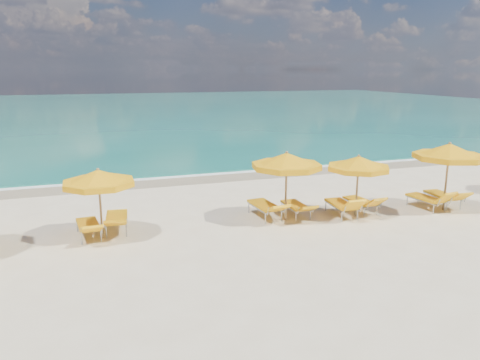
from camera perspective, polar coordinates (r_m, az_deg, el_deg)
name	(u,v)px	position (r m, az deg, el deg)	size (l,w,h in m)	color
ground_plane	(255,226)	(15.35, 1.81, -5.59)	(120.00, 120.00, 0.00)	beige
ocean	(123,110)	(62.00, -14.10, 8.32)	(120.00, 80.00, 0.30)	#126555
wet_sand_band	(200,177)	(22.17, -4.91, 0.31)	(120.00, 2.60, 0.01)	tan
foam_line	(196,174)	(22.93, -5.39, 0.73)	(120.00, 1.20, 0.03)	white
whitecap_near	(69,152)	(31.00, -20.16, 3.27)	(14.00, 0.36, 0.05)	white
whitecap_far	(244,129)	(40.12, 0.49, 6.20)	(18.00, 0.30, 0.05)	white
umbrella_3	(98,179)	(14.31, -16.87, 0.16)	(2.80, 2.80, 2.18)	#97794B
umbrella_4	(287,162)	(15.47, 5.70, 2.26)	(2.77, 2.77, 2.37)	#97794B
umbrella_5	(358,164)	(16.37, 14.24, 1.92)	(2.49, 2.49, 2.17)	#97794B
umbrella_6	(449,152)	(18.10, 24.13, 3.12)	(2.64, 2.64, 2.50)	#97794B
lounger_3_left	(89,230)	(14.97, -17.94, -5.84)	(0.79, 1.94, 0.73)	#A5A8AD
lounger_3_right	(117,223)	(15.30, -14.78, -5.14)	(0.87, 2.13, 0.77)	#A5A8AD
lounger_4_left	(265,211)	(16.13, 3.11, -3.75)	(0.83, 2.12, 0.79)	#A5A8AD
lounger_4_right	(296,210)	(16.38, 6.88, -3.66)	(0.62, 1.86, 0.69)	#A5A8AD
lounger_5_left	(342,209)	(16.66, 12.30, -3.50)	(0.78, 1.94, 0.89)	#A5A8AD
lounger_5_right	(361,205)	(17.33, 14.52, -3.03)	(0.72, 1.85, 0.78)	#A5A8AD
lounger_6_left	(427,203)	(18.41, 21.80, -2.58)	(0.84, 1.89, 0.89)	#A5A8AD
lounger_6_right	(443,200)	(19.03, 23.52, -2.23)	(0.77, 1.99, 0.82)	#A5A8AD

